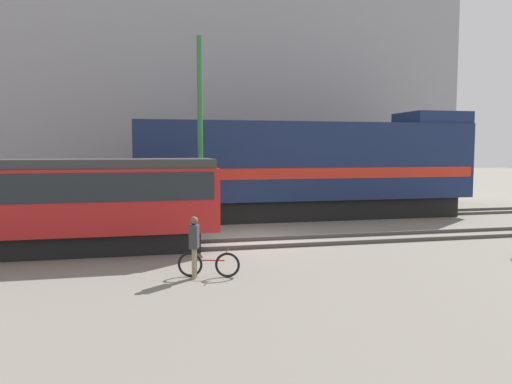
{
  "coord_description": "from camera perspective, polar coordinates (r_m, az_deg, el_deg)",
  "views": [
    {
      "loc": [
        -4.15,
        -18.43,
        3.41
      ],
      "look_at": [
        0.01,
        -0.33,
        1.8
      ],
      "focal_mm": 35.0,
      "sensor_mm": 36.0,
      "label": 1
    }
  ],
  "objects": [
    {
      "name": "bicycle",
      "position": [
        13.46,
        -5.42,
        -8.25
      ],
      "size": [
        1.62,
        0.62,
        0.73
      ],
      "color": "black",
      "rests_on": "ground"
    },
    {
      "name": "freight_locomotive",
      "position": [
        24.62,
        6.1,
        2.72
      ],
      "size": [
        16.5,
        3.04,
        5.27
      ],
      "color": "black",
      "rests_on": "ground"
    },
    {
      "name": "track_near",
      "position": [
        17.91,
        0.69,
        -5.79
      ],
      "size": [
        60.0,
        1.51,
        0.14
      ],
      "color": "#47423D",
      "rests_on": "ground"
    },
    {
      "name": "building_backdrop",
      "position": [
        33.12,
        -5.77,
        11.86
      ],
      "size": [
        32.64,
        6.0,
        14.82
      ],
      "color": "#99999E",
      "rests_on": "ground"
    },
    {
      "name": "ground_plane",
      "position": [
        19.2,
        -0.25,
        -5.28
      ],
      "size": [
        120.0,
        120.0,
        0.0
      ],
      "primitive_type": "plane",
      "color": "slate"
    },
    {
      "name": "person",
      "position": [
        13.25,
        -7.08,
        -5.58
      ],
      "size": [
        0.31,
        0.41,
        1.64
      ],
      "color": "#8C7A5B",
      "rests_on": "ground"
    },
    {
      "name": "utility_pole_left",
      "position": [
        20.32,
        -6.4,
        6.42
      ],
      "size": [
        0.21,
        0.21,
        7.88
      ],
      "color": "#2D7238",
      "rests_on": "ground"
    },
    {
      "name": "streetcar",
      "position": [
        17.39,
        -21.65,
        -0.84
      ],
      "size": [
        10.23,
        2.54,
        3.08
      ],
      "color": "black",
      "rests_on": "ground"
    },
    {
      "name": "track_far",
      "position": [
        23.86,
        -2.8,
        -3.1
      ],
      "size": [
        60.0,
        1.51,
        0.14
      ],
      "color": "#47423D",
      "rests_on": "ground"
    }
  ]
}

